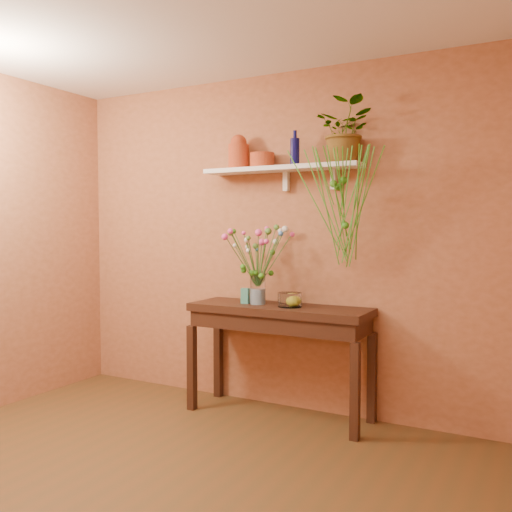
{
  "coord_description": "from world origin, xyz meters",
  "views": [
    {
      "loc": [
        1.96,
        -2.06,
        1.47
      ],
      "look_at": [
        0.0,
        1.55,
        1.25
      ],
      "focal_mm": 38.98,
      "sensor_mm": 36.0,
      "label": 1
    }
  ],
  "objects": [
    {
      "name": "glass_bowl",
      "position": [
        0.2,
        1.73,
        0.91
      ],
      "size": [
        0.18,
        0.18,
        0.11
      ],
      "color": "white",
      "rests_on": "sideboard"
    },
    {
      "name": "sideboard",
      "position": [
        0.09,
        1.75,
        0.74
      ],
      "size": [
        1.42,
        0.46,
        0.86
      ],
      "color": "#351C10",
      "rests_on": "ground"
    },
    {
      "name": "carton",
      "position": [
        -0.19,
        1.73,
        0.92
      ],
      "size": [
        0.07,
        0.05,
        0.12
      ],
      "primitive_type": "cube",
      "rotation": [
        0.0,
        0.0,
        0.14
      ],
      "color": "teal",
      "rests_on": "sideboard"
    },
    {
      "name": "bouquet",
      "position": [
        -0.09,
        1.74,
        1.31
      ],
      "size": [
        0.55,
        0.5,
        0.49
      ],
      "color": "#386B28",
      "rests_on": "glass_vase"
    },
    {
      "name": "terracotta_pot",
      "position": [
        -0.13,
        1.89,
        2.0
      ],
      "size": [
        0.22,
        0.22,
        0.12
      ],
      "primitive_type": "cylinder",
      "rotation": [
        0.0,
        0.0,
        -0.14
      ],
      "color": "#A84622",
      "rests_on": "wall_shelf"
    },
    {
      "name": "terracotta_jug",
      "position": [
        -0.33,
        1.87,
        2.07
      ],
      "size": [
        0.21,
        0.21,
        0.28
      ],
      "color": "#A84622",
      "rests_on": "wall_shelf"
    },
    {
      "name": "lemon",
      "position": [
        0.21,
        1.74,
        0.91
      ],
      "size": [
        0.08,
        0.08,
        0.08
      ],
      "primitive_type": "sphere",
      "color": "#FCFA34",
      "rests_on": "glass_bowl"
    },
    {
      "name": "room",
      "position": [
        0.0,
        0.0,
        1.35
      ],
      "size": [
        4.04,
        4.04,
        2.7
      ],
      "color": "#533519",
      "rests_on": "ground"
    },
    {
      "name": "spider_plant",
      "position": [
        0.58,
        1.87,
        2.17
      ],
      "size": [
        0.42,
        0.37,
        0.46
      ],
      "primitive_type": "imported",
      "rotation": [
        0.0,
        0.0,
        -0.02
      ],
      "color": "#337C18",
      "rests_on": "wall_shelf"
    },
    {
      "name": "plant_fronds",
      "position": [
        0.61,
        1.71,
        1.67
      ],
      "size": [
        0.7,
        0.39,
        0.85
      ],
      "color": "#337C18",
      "rests_on": "wall_shelf"
    },
    {
      "name": "blue_bottle",
      "position": [
        0.18,
        1.84,
        2.04
      ],
      "size": [
        0.09,
        0.09,
        0.26
      ],
      "color": "#0C0B44",
      "rests_on": "wall_shelf"
    },
    {
      "name": "glass_vase",
      "position": [
        -0.09,
        1.75,
        0.97
      ],
      "size": [
        0.12,
        0.12,
        0.25
      ],
      "color": "white",
      "rests_on": "sideboard"
    },
    {
      "name": "wall_shelf",
      "position": [
        0.06,
        1.87,
        1.92
      ],
      "size": [
        1.3,
        0.24,
        0.19
      ],
      "color": "white",
      "rests_on": "room"
    }
  ]
}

